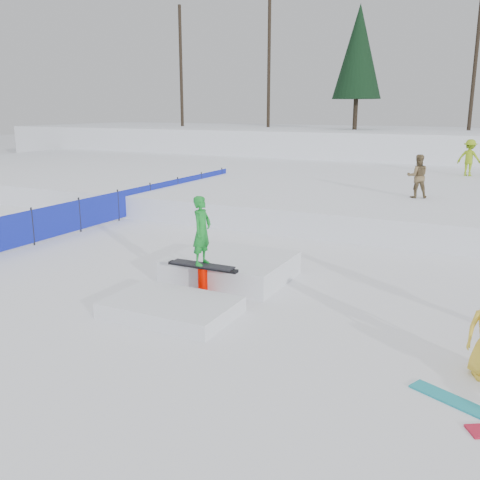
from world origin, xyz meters
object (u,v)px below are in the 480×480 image
at_px(walker_ygreen, 469,158).
at_px(jib_rail_feature, 216,274).
at_px(walker_olive, 418,176).
at_px(safety_fence, 118,205).

distance_m(walker_ygreen, jib_rail_feature, 17.32).
xyz_separation_m(walker_ygreen, jib_rail_feature, (-3.91, -16.82, -1.32)).
distance_m(walker_olive, walker_ygreen, 7.50).
height_order(walker_olive, jib_rail_feature, walker_olive).
bearing_deg(walker_ygreen, jib_rail_feature, 89.76).
height_order(walker_ygreen, jib_rail_feature, walker_ygreen).
bearing_deg(walker_olive, jib_rail_feature, 53.32).
xyz_separation_m(walker_olive, walker_ygreen, (1.17, 7.41, 0.08)).
bearing_deg(safety_fence, walker_olive, 26.84).
bearing_deg(walker_ygreen, walker_olive, 93.87).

